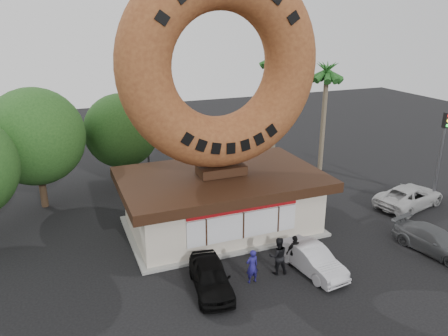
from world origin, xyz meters
name	(u,v)px	position (x,y,z in m)	size (l,w,h in m)	color
ground	(269,283)	(0.00, 0.00, 0.00)	(90.00, 90.00, 0.00)	black
donut_shop	(221,199)	(0.00, 5.98, 1.77)	(11.20, 7.20, 3.80)	beige
giant_donut	(221,66)	(0.00, 6.00, 9.22)	(10.85, 10.85, 2.76)	#98582C
tree_west	(35,137)	(-9.50, 13.00, 4.64)	(6.00, 6.00, 7.65)	#473321
tree_mid	(121,131)	(-4.00, 15.00, 4.02)	(5.20, 5.20, 6.63)	#473321
palm_near	(276,62)	(7.50, 14.00, 8.41)	(2.60, 2.60, 9.75)	#726651
palm_far	(327,75)	(11.00, 12.50, 7.48)	(2.60, 2.60, 8.75)	#726651
street_lamp	(148,119)	(-1.86, 16.00, 4.48)	(2.11, 0.20, 8.00)	#59595E
traffic_signal	(441,147)	(14.00, 3.99, 3.87)	(0.30, 0.38, 6.07)	#59595E
person_left	(252,266)	(-0.70, 0.34, 0.83)	(0.61, 0.40, 1.66)	navy
person_center	(278,256)	(0.75, 0.57, 0.93)	(0.91, 0.71, 1.86)	black
person_right	(295,251)	(1.80, 0.80, 0.83)	(0.97, 0.41, 1.66)	black
car_black	(211,277)	(-2.66, 0.47, 0.67)	(1.57, 3.91, 1.33)	black
car_silver	(312,259)	(2.37, 0.12, 0.64)	(1.36, 3.90, 1.28)	#B7B6BC
car_grey	(435,241)	(9.26, -0.66, 0.63)	(1.77, 4.36, 1.27)	#525457
car_white	(409,196)	(12.28, 4.29, 0.70)	(2.33, 5.06, 1.41)	#BABABA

